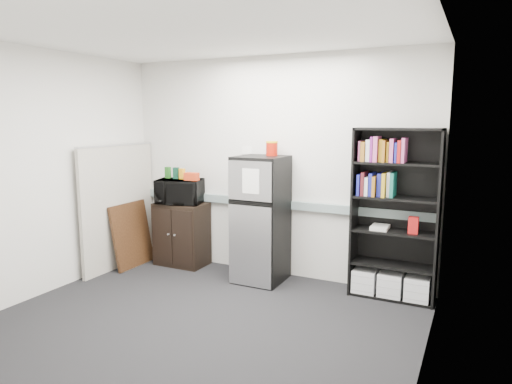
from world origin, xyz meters
TOP-DOWN VIEW (x-y plane):
  - floor at (0.00, 0.00)m, footprint 4.00×4.00m
  - wall_back at (0.00, 1.75)m, footprint 4.00×0.02m
  - wall_right at (2.00, 0.00)m, footprint 0.02×3.50m
  - wall_left at (-2.00, 0.00)m, footprint 0.02×3.50m
  - ceiling at (0.00, 0.00)m, footprint 4.00×3.50m
  - electrical_raceway at (0.00, 1.72)m, footprint 3.92×0.05m
  - wall_note at (-0.35, 1.74)m, footprint 0.14×0.00m
  - bookshelf at (1.53, 1.57)m, footprint 0.90×0.34m
  - cubicle_partition at (-1.90, 1.08)m, footprint 0.06×1.30m
  - cabinet at (-1.21, 1.50)m, footprint 0.67×0.45m
  - microwave at (-1.21, 1.48)m, footprint 0.67×0.54m
  - snack_box_a at (-1.42, 1.52)m, footprint 0.08×0.06m
  - snack_box_b at (-1.29, 1.52)m, footprint 0.07×0.05m
  - snack_box_c at (-1.19, 1.52)m, footprint 0.08×0.06m
  - snack_bag at (-1.01, 1.47)m, footprint 0.19×0.11m
  - refrigerator at (-0.00, 1.42)m, footprint 0.57×0.59m
  - coffee_can at (0.08, 1.55)m, footprint 0.14×0.14m
  - framed_poster at (-1.77, 1.16)m, footprint 0.18×0.66m

SIDE VIEW (x-z plane):
  - floor at x=0.00m, z-range 0.00..0.00m
  - cabinet at x=-1.21m, z-range 0.00..0.84m
  - framed_poster at x=-1.77m, z-range 0.00..0.85m
  - refrigerator at x=0.00m, z-range 0.00..1.51m
  - cubicle_partition at x=-1.90m, z-range 0.00..1.62m
  - electrical_raceway at x=0.00m, z-range 0.85..0.95m
  - bookshelf at x=1.53m, z-range -0.01..1.84m
  - microwave at x=-1.21m, z-range 0.84..1.16m
  - snack_bag at x=-1.01m, z-range 1.16..1.26m
  - snack_box_c at x=-1.19m, z-range 1.16..1.30m
  - snack_box_a at x=-1.42m, z-range 1.16..1.31m
  - snack_box_b at x=-1.29m, z-range 1.16..1.31m
  - wall_back at x=0.00m, z-range 0.00..2.70m
  - wall_right at x=2.00m, z-range 0.00..2.70m
  - wall_left at x=-2.00m, z-range 0.00..2.70m
  - wall_note at x=-0.35m, z-range 1.50..1.60m
  - coffee_can at x=0.08m, z-range 1.51..1.70m
  - ceiling at x=0.00m, z-range 2.69..2.71m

